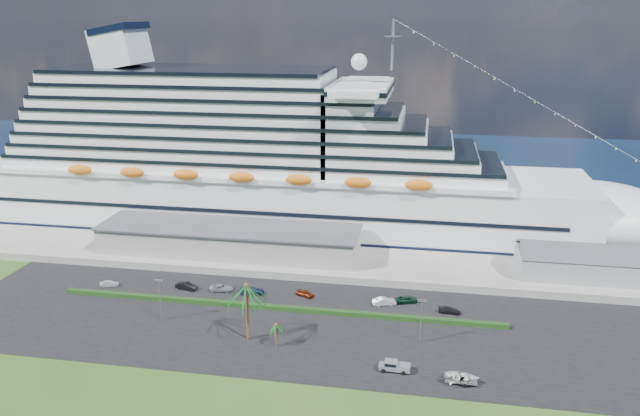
% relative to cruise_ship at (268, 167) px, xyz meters
% --- Properties ---
extents(ground, '(420.00, 420.00, 0.00)m').
position_rel_cruise_ship_xyz_m(ground, '(21.53, -64.00, -16.69)').
color(ground, '#2A501A').
rests_on(ground, ground).
extents(asphalt_lot, '(140.00, 38.00, 0.12)m').
position_rel_cruise_ship_xyz_m(asphalt_lot, '(21.53, -53.00, -16.63)').
color(asphalt_lot, black).
rests_on(asphalt_lot, ground).
extents(wharf, '(240.00, 20.00, 1.80)m').
position_rel_cruise_ship_xyz_m(wharf, '(21.53, -24.00, -15.79)').
color(wharf, gray).
rests_on(wharf, ground).
extents(water, '(420.00, 160.00, 0.02)m').
position_rel_cruise_ship_xyz_m(water, '(21.53, 66.00, -16.68)').
color(water, black).
rests_on(water, ground).
extents(cruise_ship, '(191.00, 38.00, 54.00)m').
position_rel_cruise_ship_xyz_m(cruise_ship, '(0.00, 0.00, 0.00)').
color(cruise_ship, silver).
rests_on(cruise_ship, ground).
extents(terminal_building, '(61.00, 15.00, 6.30)m').
position_rel_cruise_ship_xyz_m(terminal_building, '(-3.47, -24.00, -11.68)').
color(terminal_building, gray).
rests_on(terminal_building, wharf).
extents(port_shed, '(24.00, 12.31, 7.37)m').
position_rel_cruise_ship_xyz_m(port_shed, '(73.53, -24.00, -12.30)').
color(port_shed, gray).
rests_on(port_shed, wharf).
extents(hedge, '(88.00, 1.10, 0.90)m').
position_rel_cruise_ship_xyz_m(hedge, '(13.53, -48.00, -16.12)').
color(hedge, black).
rests_on(hedge, asphalt_lot).
extents(lamp_post_left, '(1.60, 0.35, 8.27)m').
position_rel_cruise_ship_xyz_m(lamp_post_left, '(-6.47, -56.00, -11.35)').
color(lamp_post_left, gray).
rests_on(lamp_post_left, asphalt_lot).
extents(lamp_post_right, '(1.60, 0.35, 8.27)m').
position_rel_cruise_ship_xyz_m(lamp_post_right, '(41.53, -56.00, -11.35)').
color(lamp_post_right, gray).
rests_on(lamp_post_right, asphalt_lot).
extents(palm_tall, '(8.82, 8.82, 11.13)m').
position_rel_cruise_ship_xyz_m(palm_tall, '(11.53, -60.00, -7.49)').
color(palm_tall, '#47301E').
rests_on(palm_tall, ground).
extents(palm_short, '(3.53, 3.53, 4.56)m').
position_rel_cruise_ship_xyz_m(palm_short, '(17.03, -61.50, -13.03)').
color(palm_short, '#47301E').
rests_on(palm_short, ground).
extents(parked_car_0, '(4.19, 2.73, 1.33)m').
position_rel_cruise_ship_xyz_m(parked_car_0, '(-23.73, -43.57, -15.91)').
color(parked_car_0, silver).
rests_on(parked_car_0, asphalt_lot).
extents(parked_car_1, '(4.85, 2.53, 1.52)m').
position_rel_cruise_ship_xyz_m(parked_car_1, '(-7.06, -42.11, -15.81)').
color(parked_car_1, black).
rests_on(parked_car_1, asphalt_lot).
extents(parked_car_2, '(5.13, 2.92, 1.35)m').
position_rel_cruise_ship_xyz_m(parked_car_2, '(0.36, -41.64, -15.90)').
color(parked_car_2, '#9DA1A5').
rests_on(parked_car_2, asphalt_lot).
extents(parked_car_3, '(5.25, 2.98, 1.44)m').
position_rel_cruise_ship_xyz_m(parked_car_3, '(7.16, -41.96, -15.86)').
color(parked_car_3, navy).
rests_on(parked_car_3, asphalt_lot).
extents(parked_car_4, '(4.20, 3.02, 1.33)m').
position_rel_cruise_ship_xyz_m(parked_car_4, '(18.03, -41.17, -15.91)').
color(parked_car_4, '#611E0D').
rests_on(parked_car_4, asphalt_lot).
extents(parked_car_5, '(4.85, 3.13, 1.51)m').
position_rel_cruise_ship_xyz_m(parked_car_5, '(34.21, -42.25, -15.82)').
color(parked_car_5, silver).
rests_on(parked_car_5, asphalt_lot).
extents(parked_car_6, '(4.98, 3.46, 1.26)m').
position_rel_cruise_ship_xyz_m(parked_car_6, '(38.62, -40.32, -15.94)').
color(parked_car_6, black).
rests_on(parked_car_6, asphalt_lot).
extents(parked_car_7, '(4.29, 1.95, 1.22)m').
position_rel_cruise_ship_xyz_m(parked_car_7, '(46.86, -43.59, -15.97)').
color(parked_car_7, black).
rests_on(parked_car_7, asphalt_lot).
extents(pickup_truck, '(5.11, 2.05, 1.78)m').
position_rel_cruise_ship_xyz_m(pickup_truck, '(37.60, -65.90, -15.60)').
color(pickup_truck, black).
rests_on(pickup_truck, asphalt_lot).
extents(boat_trailer, '(6.20, 3.98, 1.79)m').
position_rel_cruise_ship_xyz_m(boat_trailer, '(48.12, -67.76, -15.39)').
color(boat_trailer, gray).
rests_on(boat_trailer, asphalt_lot).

